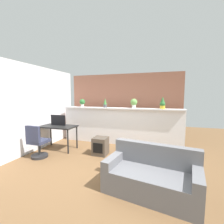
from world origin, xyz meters
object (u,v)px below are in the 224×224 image
side_cube_shelf (100,146)px  office_chair (37,144)px  potted_plant_1 (105,103)px  desk (58,128)px  tv_monitor (58,120)px  potted_plant_0 (82,102)px  potted_plant_3 (163,103)px  couch (151,177)px  potted_plant_2 (134,103)px

side_cube_shelf → office_chair: bearing=-153.8°
potted_plant_1 → side_cube_shelf: potted_plant_1 is taller
office_chair → side_cube_shelf: office_chair is taller
desk → tv_monitor: size_ratio=2.14×
potted_plant_0 → potted_plant_1: (0.90, -0.01, -0.01)m
potted_plant_1 → office_chair: size_ratio=0.37×
desk → office_chair: (-0.10, -0.78, -0.28)m
potted_plant_1 → desk: 1.76m
tv_monitor → potted_plant_1: bearing=37.6°
potted_plant_0 → desk: (-0.29, -1.05, -0.78)m
potted_plant_0 → side_cube_shelf: bearing=-43.4°
desk → potted_plant_3: bearing=18.4°
potted_plant_0 → couch: size_ratio=0.17×
tv_monitor → couch: tv_monitor is taller
office_chair → side_cube_shelf: size_ratio=1.82×
desk → tv_monitor: 0.27m
potted_plant_2 → potted_plant_0: bearing=-178.8°
couch → desk: bearing=154.8°
desk → tv_monitor: tv_monitor is taller
potted_plant_2 → side_cube_shelf: bearing=-124.3°
tv_monitor → office_chair: bearing=-92.8°
office_chair → tv_monitor: bearing=87.2°
potted_plant_3 → side_cube_shelf: size_ratio=0.76×
desk → side_cube_shelf: 1.48m
potted_plant_2 → tv_monitor: 2.52m
desk → couch: size_ratio=0.66×
potted_plant_2 → desk: 2.57m
potted_plant_0 → potted_plant_3: potted_plant_3 is taller
potted_plant_3 → tv_monitor: bearing=-163.3°
potted_plant_2 → desk: potted_plant_2 is taller
office_chair → potted_plant_3: bearing=29.4°
office_chair → side_cube_shelf: 1.71m
desk → side_cube_shelf: size_ratio=2.20×
potted_plant_1 → potted_plant_2: size_ratio=1.09×
couch → office_chair: bearing=168.8°
potted_plant_0 → side_cube_shelf: potted_plant_0 is taller
potted_plant_2 → side_cube_shelf: (-0.76, -1.11, -1.20)m
potted_plant_0 → potted_plant_1: 0.90m
potted_plant_0 → desk: 1.34m
potted_plant_2 → desk: bearing=-153.5°
potted_plant_1 → couch: size_ratio=0.20×
potted_plant_0 → potted_plant_2: 1.90m
potted_plant_1 → side_cube_shelf: size_ratio=0.67×
potted_plant_0 → couch: 3.77m
couch → side_cube_shelf: bearing=138.0°
tv_monitor → potted_plant_0: bearing=70.3°
potted_plant_1 → tv_monitor: size_ratio=0.65×
office_chair → side_cube_shelf: (1.53, 0.75, -0.14)m
potted_plant_1 → desk: bearing=-138.7°
potted_plant_1 → side_cube_shelf: 1.61m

